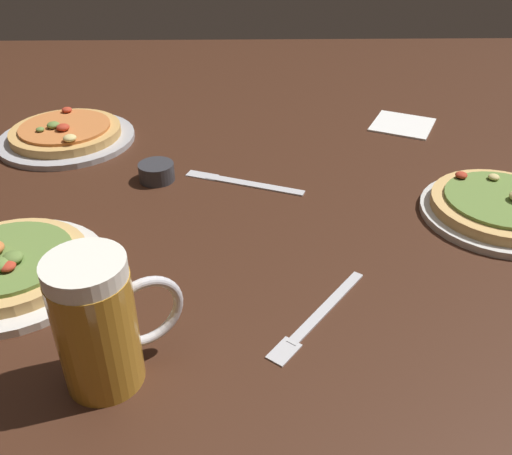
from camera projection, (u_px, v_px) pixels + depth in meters
The scene contains 9 objects.
ground_plane at pixel (256, 246), 0.89m from camera, with size 2.40×2.40×0.03m, color #3D2114.
pizza_plate_near at pixel (10, 267), 0.80m from camera, with size 0.27×0.27×0.05m.
pizza_plate_far at pixel (501, 207), 0.93m from camera, with size 0.26×0.26×0.05m.
pizza_plate_side at pixel (66, 135), 1.19m from camera, with size 0.28×0.28×0.05m.
beer_mug_dark at pixel (100, 323), 0.60m from camera, with size 0.14×0.10×0.17m.
ramekin_butter at pixel (157, 172), 1.04m from camera, with size 0.07×0.07×0.03m, color #333338.
napkin_folded at pixel (403, 124), 1.26m from camera, with size 0.13×0.13×0.01m, color white.
fork_left at pixel (318, 315), 0.73m from camera, with size 0.15×0.18×0.01m.
knife_right at pixel (244, 182), 1.04m from camera, with size 0.23×0.10×0.01m.
Camera 1 is at (-0.01, -0.73, 0.50)m, focal length 39.16 mm.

